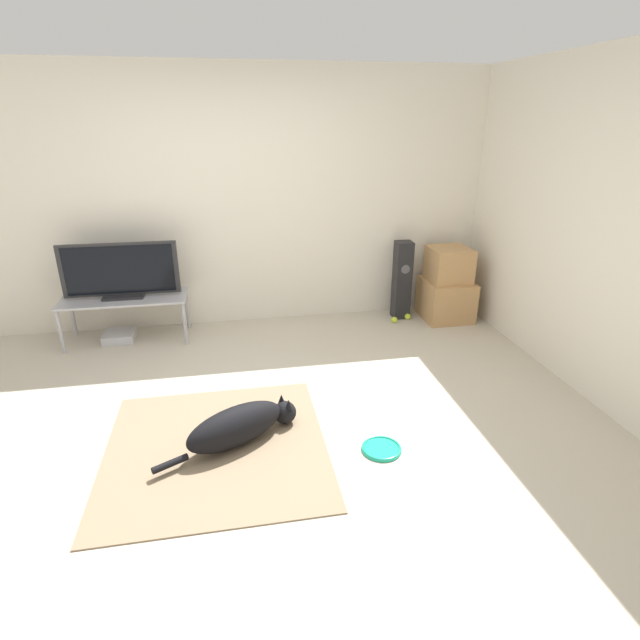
# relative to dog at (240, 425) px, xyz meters

# --- Properties ---
(ground_plane) EXTENTS (12.00, 12.00, 0.00)m
(ground_plane) POSITION_rel_dog_xyz_m (0.13, 0.17, -0.14)
(ground_plane) COLOR #BCB29E
(wall_back) EXTENTS (8.00, 0.06, 2.55)m
(wall_back) POSITION_rel_dog_xyz_m (0.13, 2.27, 1.13)
(wall_back) COLOR silver
(wall_back) RESTS_ON ground_plane
(wall_right) EXTENTS (0.06, 8.00, 2.55)m
(wall_right) POSITION_rel_dog_xyz_m (2.73, 0.17, 1.13)
(wall_right) COLOR silver
(wall_right) RESTS_ON ground_plane
(area_rug) EXTENTS (1.46, 1.49, 0.01)m
(area_rug) POSITION_rel_dog_xyz_m (-0.17, -0.03, -0.14)
(area_rug) COLOR #847056
(area_rug) RESTS_ON ground_plane
(dog) EXTENTS (0.96, 0.56, 0.28)m
(dog) POSITION_rel_dog_xyz_m (0.00, 0.00, 0.00)
(dog) COLOR black
(dog) RESTS_ON area_rug
(frisbee) EXTENTS (0.27, 0.27, 0.03)m
(frisbee) POSITION_rel_dog_xyz_m (0.92, -0.25, -0.13)
(frisbee) COLOR #199E7A
(frisbee) RESTS_ON ground_plane
(cardboard_box_lower) EXTENTS (0.50, 0.52, 0.43)m
(cardboard_box_lower) POSITION_rel_dog_xyz_m (2.30, 1.90, 0.07)
(cardboard_box_lower) COLOR tan
(cardboard_box_lower) RESTS_ON ground_plane
(cardboard_box_upper) EXTENTS (0.41, 0.43, 0.36)m
(cardboard_box_upper) POSITION_rel_dog_xyz_m (2.30, 1.91, 0.46)
(cardboard_box_upper) COLOR tan
(cardboard_box_upper) RESTS_ON cardboard_box_lower
(floor_speaker) EXTENTS (0.17, 0.18, 0.85)m
(floor_speaker) POSITION_rel_dog_xyz_m (1.82, 2.02, 0.28)
(floor_speaker) COLOR black
(floor_speaker) RESTS_ON ground_plane
(tv_stand) EXTENTS (1.18, 0.48, 0.45)m
(tv_stand) POSITION_rel_dog_xyz_m (-1.02, 1.92, 0.26)
(tv_stand) COLOR #A8A8AD
(tv_stand) RESTS_ON ground_plane
(tv) EXTENTS (1.07, 0.20, 0.53)m
(tv) POSITION_rel_dog_xyz_m (-1.02, 1.93, 0.56)
(tv) COLOR #232326
(tv) RESTS_ON tv_stand
(tennis_ball_by_boxes) EXTENTS (0.07, 0.07, 0.07)m
(tennis_ball_by_boxes) POSITION_rel_dog_xyz_m (1.88, 1.93, -0.11)
(tennis_ball_by_boxes) COLOR #C6E033
(tennis_ball_by_boxes) RESTS_ON ground_plane
(tennis_ball_near_speaker) EXTENTS (0.07, 0.07, 0.07)m
(tennis_ball_near_speaker) POSITION_rel_dog_xyz_m (1.71, 1.86, -0.11)
(tennis_ball_near_speaker) COLOR #C6E033
(tennis_ball_near_speaker) RESTS_ON ground_plane
(game_console) EXTENTS (0.29, 0.29, 0.09)m
(game_console) POSITION_rel_dog_xyz_m (-1.12, 1.93, -0.10)
(game_console) COLOR #B7B7BC
(game_console) RESTS_ON ground_plane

